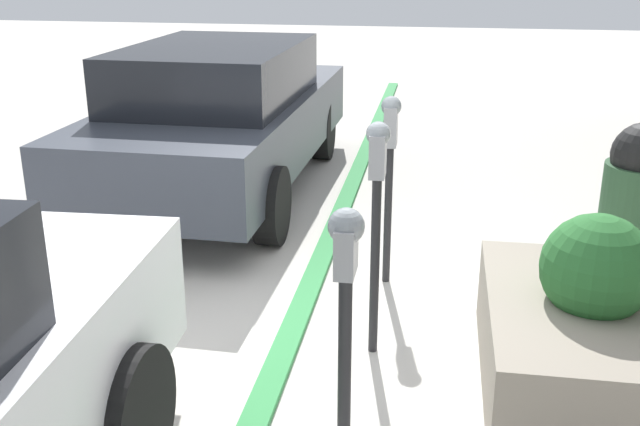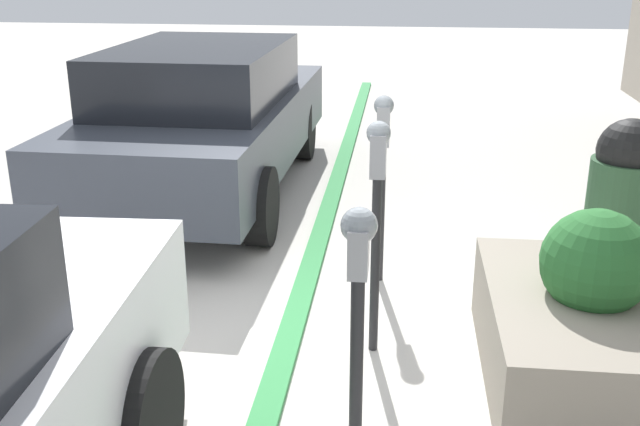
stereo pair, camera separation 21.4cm
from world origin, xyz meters
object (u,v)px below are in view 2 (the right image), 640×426
(parking_meter_nearest, at_px, (358,282))
(parked_car_middle, at_px, (205,117))
(parking_meter_middle, at_px, (383,149))
(trash_bin, at_px, (624,192))
(parking_meter_second, at_px, (377,190))
(planter_box, at_px, (587,324))

(parking_meter_nearest, distance_m, parked_car_middle, 4.42)
(parking_meter_middle, xyz_separation_m, trash_bin, (0.56, -1.87, -0.44))
(parking_meter_middle, distance_m, trash_bin, 2.00)
(parking_meter_nearest, bearing_deg, parking_meter_second, -2.28)
(parked_car_middle, bearing_deg, planter_box, -134.85)
(parking_meter_second, xyz_separation_m, trash_bin, (1.61, -1.87, -0.47))
(parking_meter_nearest, distance_m, parking_meter_second, 1.07)
(parking_meter_middle, xyz_separation_m, parked_car_middle, (1.93, 1.82, -0.23))
(parking_meter_second, height_order, trash_bin, parking_meter_second)
(parked_car_middle, bearing_deg, parking_meter_middle, -135.32)
(planter_box, xyz_separation_m, parked_car_middle, (3.18, 3.04, 0.44))
(parking_meter_nearest, distance_m, trash_bin, 3.31)
(parking_meter_nearest, xyz_separation_m, parking_meter_second, (1.06, -0.04, 0.10))
(trash_bin, bearing_deg, parking_meter_middle, 106.73)
(parking_meter_second, bearing_deg, planter_box, -99.49)
(trash_bin, bearing_deg, parking_meter_second, 130.70)
(parking_meter_nearest, bearing_deg, trash_bin, -35.60)
(parking_meter_middle, distance_m, planter_box, 1.87)
(parking_meter_middle, height_order, trash_bin, parking_meter_middle)
(planter_box, height_order, parked_car_middle, parked_car_middle)
(parking_meter_middle, bearing_deg, parked_car_middle, 43.18)
(planter_box, bearing_deg, parked_car_middle, 43.66)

